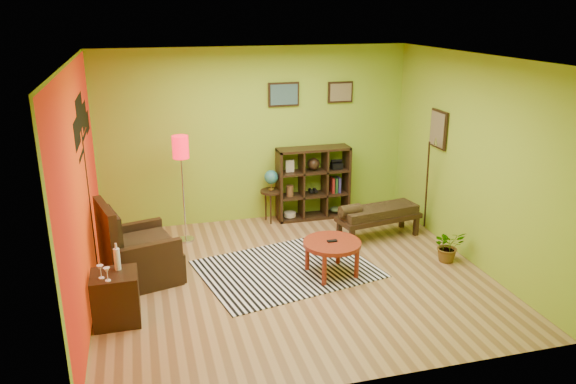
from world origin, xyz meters
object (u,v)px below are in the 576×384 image
object	(u,v)px
side_cabinet	(116,297)
bench	(377,214)
cube_shelf	(314,183)
coffee_table	(332,246)
armchair	(136,256)
floor_lamp	(181,157)
potted_plant	(448,249)
globe_table	(271,183)

from	to	relation	value
side_cabinet	bench	world-z (taller)	side_cabinet
side_cabinet	cube_shelf	size ratio (longest dim) A/B	0.76
coffee_table	armchair	bearing A→B (deg)	168.28
armchair	floor_lamp	distance (m)	1.66
floor_lamp	coffee_table	bearing A→B (deg)	-43.04
armchair	cube_shelf	distance (m)	3.29
floor_lamp	bench	size ratio (longest dim) A/B	1.19
floor_lamp	potted_plant	world-z (taller)	floor_lamp
floor_lamp	potted_plant	distance (m)	3.99
armchair	bench	distance (m)	3.57
bench	potted_plant	xyz separation A→B (m)	(0.62, -1.04, -0.20)
globe_table	bench	bearing A→B (deg)	-37.77
globe_table	bench	distance (m)	1.77
bench	cube_shelf	bearing A→B (deg)	121.39
side_cabinet	globe_table	bearing A→B (deg)	47.09
coffee_table	side_cabinet	bearing A→B (deg)	-169.65
cube_shelf	potted_plant	xyz separation A→B (m)	(1.28, -2.12, -0.42)
globe_table	bench	size ratio (longest dim) A/B	0.65
coffee_table	cube_shelf	bearing A→B (deg)	78.88
floor_lamp	side_cabinet	bearing A→B (deg)	-114.05
floor_lamp	cube_shelf	bearing A→B (deg)	11.58
floor_lamp	bench	bearing A→B (deg)	-12.70
cube_shelf	coffee_table	bearing A→B (deg)	-101.12
cube_shelf	bench	distance (m)	1.28
armchair	potted_plant	xyz separation A→B (m)	(4.16, -0.55, -0.15)
potted_plant	cube_shelf	bearing A→B (deg)	121.20
armchair	side_cabinet	size ratio (longest dim) A/B	1.19
coffee_table	potted_plant	xyz separation A→B (m)	(1.69, -0.03, -0.22)
floor_lamp	globe_table	xyz separation A→B (m)	(1.44, 0.44, -0.65)
side_cabinet	cube_shelf	xyz separation A→B (m)	(3.11, 2.58, 0.30)
cube_shelf	side_cabinet	bearing A→B (deg)	-140.41
side_cabinet	floor_lamp	world-z (taller)	floor_lamp
floor_lamp	cube_shelf	distance (m)	2.32
coffee_table	bench	bearing A→B (deg)	43.20
armchair	potted_plant	bearing A→B (deg)	-7.49
potted_plant	floor_lamp	bearing A→B (deg)	154.10
armchair	floor_lamp	xyz separation A→B (m)	(0.72, 1.13, 0.98)
coffee_table	armchair	size ratio (longest dim) A/B	0.70
side_cabinet	floor_lamp	distance (m)	2.54
coffee_table	potted_plant	world-z (taller)	coffee_table
floor_lamp	cube_shelf	world-z (taller)	floor_lamp
side_cabinet	bench	distance (m)	4.06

